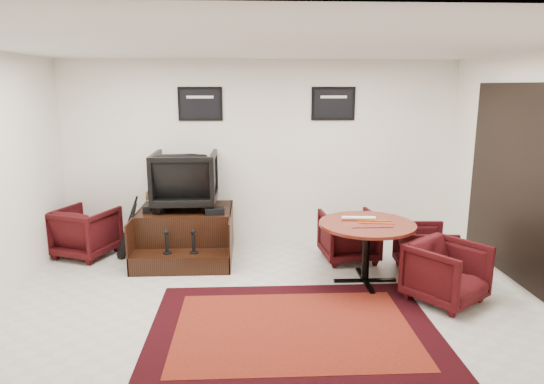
{
  "coord_description": "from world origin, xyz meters",
  "views": [
    {
      "loc": [
        -0.19,
        -4.9,
        2.41
      ],
      "look_at": [
        0.09,
        0.9,
        1.14
      ],
      "focal_mm": 32.0,
      "sensor_mm": 36.0,
      "label": 1
    }
  ],
  "objects": [
    {
      "name": "polish_kit",
      "position": [
        -0.66,
        1.58,
        0.73
      ],
      "size": [
        0.28,
        0.21,
        0.09
      ],
      "primitive_type": "cube",
      "rotation": [
        0.0,
        0.0,
        0.12
      ],
      "color": "black",
      "rests_on": "shine_podium"
    },
    {
      "name": "room_shell",
      "position": [
        0.41,
        0.12,
        1.79
      ],
      "size": [
        6.02,
        5.02,
        2.81
      ],
      "color": "white",
      "rests_on": "ground"
    },
    {
      "name": "table_clutter",
      "position": [
        1.34,
        0.71,
        0.78
      ],
      "size": [
        0.57,
        0.3,
        0.01
      ],
      "color": "#E1570C",
      "rests_on": "meeting_table"
    },
    {
      "name": "shoes_pair",
      "position": [
        -1.56,
        1.78,
        0.73
      ],
      "size": [
        0.24,
        0.28,
        0.1
      ],
      "color": "black",
      "rests_on": "shine_podium"
    },
    {
      "name": "shine_podium",
      "position": [
        -1.1,
        1.84,
        0.32
      ],
      "size": [
        1.33,
        1.37,
        0.68
      ],
      "color": "black",
      "rests_on": "ground"
    },
    {
      "name": "umbrella_hooked",
      "position": [
        -1.91,
        1.83,
        0.47
      ],
      "size": [
        0.35,
        0.13,
        0.93
      ],
      "primitive_type": null,
      "color": "black",
      "rests_on": "ground"
    },
    {
      "name": "umbrella_black",
      "position": [
        -1.89,
        1.74,
        0.42
      ],
      "size": [
        0.31,
        0.12,
        0.84
      ],
      "primitive_type": null,
      "color": "black",
      "rests_on": "ground"
    },
    {
      "name": "table_chair_back",
      "position": [
        1.21,
        1.58,
        0.38
      ],
      "size": [
        0.8,
        0.76,
        0.76
      ],
      "primitive_type": "imported",
      "rotation": [
        0.0,
        0.0,
        3.24
      ],
      "color": "black",
      "rests_on": "ground"
    },
    {
      "name": "meeting_table",
      "position": [
        1.26,
        0.76,
        0.68
      ],
      "size": [
        1.18,
        1.18,
        0.77
      ],
      "color": "#4B100A",
      "rests_on": "ground"
    },
    {
      "name": "table_chair_corner",
      "position": [
        2.04,
        0.16,
        0.38
      ],
      "size": [
        1.0,
        0.99,
        0.76
      ],
      "primitive_type": "imported",
      "rotation": [
        0.0,
        0.0,
        0.64
      ],
      "color": "black",
      "rests_on": "ground"
    },
    {
      "name": "shine_chair",
      "position": [
        -1.1,
        1.98,
        1.14
      ],
      "size": [
        0.89,
        0.84,
        0.92
      ],
      "primitive_type": "imported",
      "rotation": [
        0.0,
        0.0,
        3.14
      ],
      "color": "black",
      "rests_on": "shine_podium"
    },
    {
      "name": "table_chair_window",
      "position": [
        2.12,
        1.07,
        0.34
      ],
      "size": [
        0.66,
        0.7,
        0.69
      ],
      "primitive_type": "imported",
      "rotation": [
        0.0,
        0.0,
        1.52
      ],
      "color": "black",
      "rests_on": "ground"
    },
    {
      "name": "paper_roll",
      "position": [
        1.18,
        0.89,
        0.79
      ],
      "size": [
        0.42,
        0.08,
        0.05
      ],
      "primitive_type": "cylinder",
      "rotation": [
        0.0,
        1.57,
        -0.08
      ],
      "color": "silver",
      "rests_on": "meeting_table"
    },
    {
      "name": "ground",
      "position": [
        0.0,
        0.0,
        0.0
      ],
      "size": [
        6.0,
        6.0,
        0.0
      ],
      "primitive_type": "plane",
      "color": "beige",
      "rests_on": "ground"
    },
    {
      "name": "armchair_side",
      "position": [
        -2.55,
        1.92,
        0.39
      ],
      "size": [
        0.97,
        0.94,
        0.78
      ],
      "primitive_type": "imported",
      "rotation": [
        0.0,
        0.0,
        2.76
      ],
      "color": "black",
      "rests_on": "ground"
    },
    {
      "name": "area_rug",
      "position": [
        0.25,
        -0.43,
        0.01
      ],
      "size": [
        2.9,
        2.18,
        0.01
      ],
      "color": "black",
      "rests_on": "ground"
    }
  ]
}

